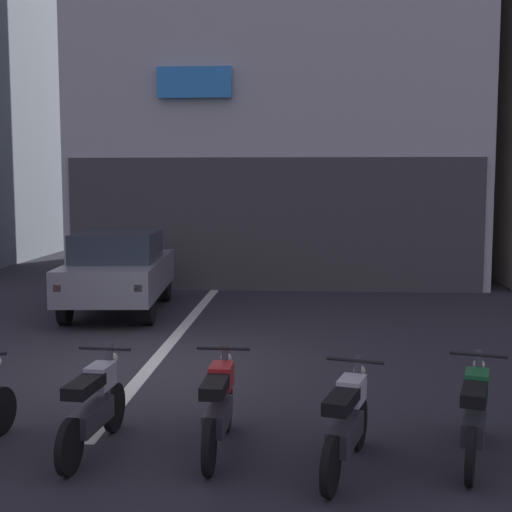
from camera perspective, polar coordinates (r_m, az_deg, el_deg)
name	(u,v)px	position (r m, az deg, el deg)	size (l,w,h in m)	color
ground_plane	(150,367)	(10.43, -8.50, -8.80)	(120.00, 120.00, 0.00)	#2B2B30
lane_centre_line	(208,298)	(16.21, -3.85, -3.35)	(0.20, 18.00, 0.01)	silver
car_grey_crossing_near	(119,269)	(14.57, -10.93, -1.03)	(2.08, 4.23, 1.64)	black
motorcycle_silver_row_left_mid	(94,406)	(7.35, -12.89, -11.62)	(0.55, 1.67, 0.98)	black
motorcycle_red_row_centre	(219,405)	(7.18, -3.01, -11.89)	(0.55, 1.67, 0.98)	black
motorcycle_white_row_right_mid	(347,422)	(6.78, 7.28, -13.04)	(0.63, 1.63, 0.98)	black
motorcycle_green_row_rightmost	(475,414)	(7.25, 17.15, -11.99)	(0.63, 1.62, 0.98)	black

